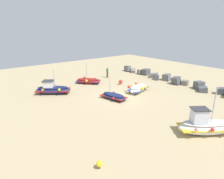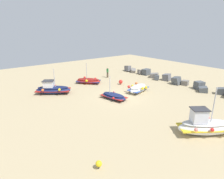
{
  "view_description": "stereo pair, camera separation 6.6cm",
  "coord_description": "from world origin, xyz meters",
  "views": [
    {
      "loc": [
        15.66,
        -13.63,
        7.74
      ],
      "look_at": [
        -0.6,
        -0.77,
        0.9
      ],
      "focal_mm": 30.62,
      "sensor_mm": 36.0,
      "label": 1
    },
    {
      "loc": [
        15.7,
        -13.58,
        7.74
      ],
      "look_at": [
        -0.6,
        -0.77,
        0.9
      ],
      "focal_mm": 30.62,
      "sensor_mm": 36.0,
      "label": 2
    }
  ],
  "objects": [
    {
      "name": "fishing_boat_0",
      "position": [
        -6.01,
        -5.67,
        0.55
      ],
      "size": [
        3.72,
        4.24,
        3.11
      ],
      "rotation": [
        0.0,
        0.0,
        4.07
      ],
      "color": "navy",
      "rests_on": "ground_plane"
    },
    {
      "name": "ground_plane",
      "position": [
        0.0,
        0.0,
        0.0
      ],
      "size": [
        50.62,
        50.62,
        0.0
      ],
      "primitive_type": "plane",
      "color": "tan"
    },
    {
      "name": "fishing_boat_2",
      "position": [
        10.01,
        -0.23,
        0.67
      ],
      "size": [
        3.61,
        4.28,
        3.7
      ],
      "rotation": [
        0.0,
        0.0,
        4.1
      ],
      "color": "white",
      "rests_on": "ground_plane"
    },
    {
      "name": "mooring_buoy_0",
      "position": [
        -3.81,
        3.32,
        0.39
      ],
      "size": [
        0.55,
        0.55,
        0.66
      ],
      "color": "#3F3F42",
      "rests_on": "ground_plane"
    },
    {
      "name": "fishing_boat_1",
      "position": [
        0.03,
        -1.01,
        0.32
      ],
      "size": [
        3.34,
        2.0,
        2.55
      ],
      "rotation": [
        0.0,
        0.0,
        0.23
      ],
      "color": "navy",
      "rests_on": "ground_plane"
    },
    {
      "name": "fishing_boat_4",
      "position": [
        -7.11,
        0.04,
        0.36
      ],
      "size": [
        3.57,
        3.38,
        2.98
      ],
      "rotation": [
        0.0,
        0.0,
        0.72
      ],
      "color": "maroon",
      "rests_on": "ground_plane"
    },
    {
      "name": "mooring_buoy_1",
      "position": [
        8.17,
        -8.62,
        0.31
      ],
      "size": [
        0.37,
        0.37,
        0.51
      ],
      "color": "#3F3F42",
      "rests_on": "ground_plane"
    },
    {
      "name": "fishing_boat_3",
      "position": [
        -0.0,
        2.92,
        0.44
      ],
      "size": [
        2.3,
        3.5,
        0.96
      ],
      "rotation": [
        0.0,
        0.0,
        1.83
      ],
      "color": "white",
      "rests_on": "ground_plane"
    },
    {
      "name": "breakwater_rocks",
      "position": [
        0.14,
        9.85,
        0.42
      ],
      "size": [
        20.01,
        2.52,
        1.37
      ],
      "color": "slate",
      "rests_on": "ground_plane"
    },
    {
      "name": "person_walking",
      "position": [
        -7.98,
        4.14,
        0.95
      ],
      "size": [
        0.32,
        0.32,
        1.65
      ],
      "rotation": [
        0.0,
        0.0,
        6.08
      ],
      "color": "brown",
      "rests_on": "ground_plane"
    }
  ]
}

